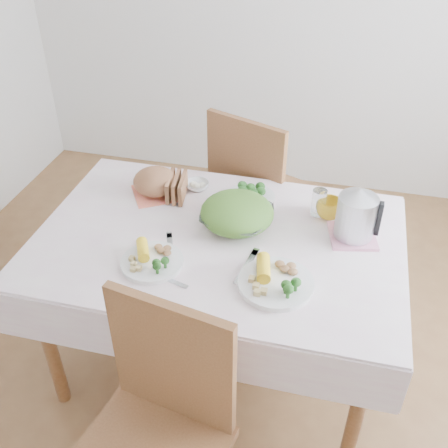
% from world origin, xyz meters
% --- Properties ---
extents(floor, '(3.60, 3.60, 0.00)m').
position_xyz_m(floor, '(0.00, 0.00, 0.00)').
color(floor, brown).
rests_on(floor, ground).
extents(dining_table, '(1.40, 0.90, 0.75)m').
position_xyz_m(dining_table, '(0.00, 0.00, 0.38)').
color(dining_table, brown).
rests_on(dining_table, floor).
extents(tablecloth, '(1.50, 1.00, 0.01)m').
position_xyz_m(tablecloth, '(0.00, 0.00, 0.76)').
color(tablecloth, silver).
rests_on(tablecloth, dining_table).
extents(chair_far, '(0.60, 0.60, 1.03)m').
position_xyz_m(chair_far, '(0.07, 0.76, 0.47)').
color(chair_far, brown).
rests_on(chair_far, floor).
extents(salad_bowl, '(0.33, 0.33, 0.07)m').
position_xyz_m(salad_bowl, '(0.06, 0.10, 0.80)').
color(salad_bowl, white).
rests_on(salad_bowl, tablecloth).
extents(dinner_plate_left, '(0.27, 0.27, 0.02)m').
position_xyz_m(dinner_plate_left, '(-0.20, -0.23, 0.77)').
color(dinner_plate_left, white).
rests_on(dinner_plate_left, tablecloth).
extents(dinner_plate_right, '(0.32, 0.32, 0.02)m').
position_xyz_m(dinner_plate_right, '(0.28, -0.23, 0.77)').
color(dinner_plate_right, white).
rests_on(dinner_plate_right, tablecloth).
extents(broccoli_plate, '(0.27, 0.27, 0.02)m').
position_xyz_m(broccoli_plate, '(0.07, 0.31, 0.77)').
color(broccoli_plate, beige).
rests_on(broccoli_plate, tablecloth).
extents(napkin, '(0.28, 0.28, 0.00)m').
position_xyz_m(napkin, '(-0.36, 0.25, 0.76)').
color(napkin, '#FF7D5C').
rests_on(napkin, tablecloth).
extents(bread_loaf, '(0.21, 0.20, 0.12)m').
position_xyz_m(bread_loaf, '(-0.36, 0.25, 0.82)').
color(bread_loaf, brown).
rests_on(bread_loaf, napkin).
extents(fruit_bowl, '(0.11, 0.11, 0.03)m').
position_xyz_m(fruit_bowl, '(-0.19, 0.34, 0.78)').
color(fruit_bowl, white).
rests_on(fruit_bowl, tablecloth).
extents(yellow_mug, '(0.12, 0.12, 0.09)m').
position_xyz_m(yellow_mug, '(0.43, 0.26, 0.81)').
color(yellow_mug, yellow).
rests_on(yellow_mug, tablecloth).
extents(glass_tumbler, '(0.08, 0.08, 0.12)m').
position_xyz_m(glass_tumbler, '(0.38, 0.27, 0.83)').
color(glass_tumbler, white).
rests_on(glass_tumbler, tablecloth).
extents(pink_tray, '(0.22, 0.22, 0.01)m').
position_xyz_m(pink_tray, '(0.54, 0.13, 0.77)').
color(pink_tray, pink).
rests_on(pink_tray, tablecloth).
extents(electric_kettle, '(0.16, 0.16, 0.22)m').
position_xyz_m(electric_kettle, '(0.54, 0.13, 0.88)').
color(electric_kettle, '#B2B5BA').
rests_on(electric_kettle, pink_tray).
extents(fork_left, '(0.09, 0.19, 0.00)m').
position_xyz_m(fork_left, '(-0.17, -0.11, 0.76)').
color(fork_left, silver).
rests_on(fork_left, tablecloth).
extents(fork_right, '(0.06, 0.21, 0.00)m').
position_xyz_m(fork_right, '(0.15, -0.15, 0.76)').
color(fork_right, silver).
rests_on(fork_right, tablecloth).
extents(knife, '(0.16, 0.06, 0.00)m').
position_xyz_m(knife, '(-0.11, -0.30, 0.76)').
color(knife, silver).
rests_on(knife, tablecloth).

